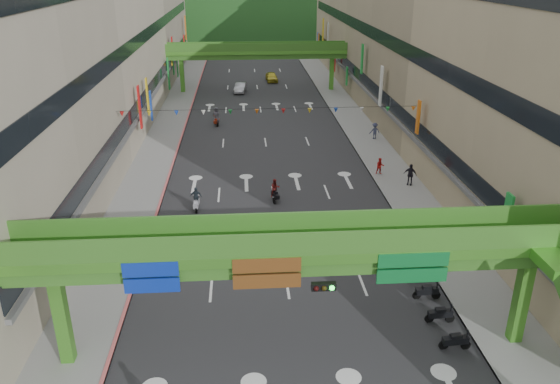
# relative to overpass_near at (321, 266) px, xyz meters

# --- Properties ---
(road_slab) EXTENTS (18.00, 140.00, 0.02)m
(road_slab) POSITION_rel_overpass_near_xyz_m (-0.93, 44.62, -5.20)
(road_slab) COLOR #28282B
(road_slab) RESTS_ON ground
(sidewalk_left) EXTENTS (4.00, 140.00, 0.15)m
(sidewalk_left) POSITION_rel_overpass_near_xyz_m (-11.93, 44.62, -5.13)
(sidewalk_left) COLOR gray
(sidewalk_left) RESTS_ON ground
(sidewalk_right) EXTENTS (4.00, 140.00, 0.15)m
(sidewalk_right) POSITION_rel_overpass_near_xyz_m (10.07, 44.62, -5.13)
(sidewalk_right) COLOR gray
(sidewalk_right) RESTS_ON ground
(curb_left) EXTENTS (0.20, 140.00, 0.18)m
(curb_left) POSITION_rel_overpass_near_xyz_m (-10.03, 44.62, -5.12)
(curb_left) COLOR #CC5959
(curb_left) RESTS_ON ground
(curb_right) EXTENTS (0.20, 140.00, 0.18)m
(curb_right) POSITION_rel_overpass_near_xyz_m (8.17, 44.62, -5.12)
(curb_right) COLOR gray
(curb_right) RESTS_ON ground
(building_row_left) EXTENTS (12.80, 95.00, 19.00)m
(building_row_left) POSITION_rel_overpass_near_xyz_m (-19.86, 44.62, 4.25)
(building_row_left) COLOR #9E937F
(building_row_left) RESTS_ON ground
(building_row_right) EXTENTS (12.80, 95.00, 19.00)m
(building_row_right) POSITION_rel_overpass_near_xyz_m (18.00, 44.62, 4.25)
(building_row_right) COLOR gray
(building_row_right) RESTS_ON ground
(overpass_near) EXTENTS (28.00, 12.27, 7.10)m
(overpass_near) POSITION_rel_overpass_near_xyz_m (0.00, 0.00, 0.00)
(overpass_near) COLOR #4C9E2D
(overpass_near) RESTS_ON ground
(overpass_far) EXTENTS (28.00, 2.20, 7.10)m
(overpass_far) POSITION_rel_overpass_near_xyz_m (-0.93, 59.62, 0.20)
(overpass_far) COLOR #4C9E2D
(overpass_far) RESTS_ON ground
(hill_left) EXTENTS (168.00, 140.00, 112.00)m
(hill_left) POSITION_rel_overpass_near_xyz_m (-15.93, 154.62, -5.21)
(hill_left) COLOR #1C4419
(hill_left) RESTS_ON ground
(hill_right) EXTENTS (208.00, 176.00, 128.00)m
(hill_right) POSITION_rel_overpass_near_xyz_m (24.07, 174.62, -5.21)
(hill_right) COLOR #1C4419
(hill_right) RESTS_ON ground
(bunting_string) EXTENTS (26.00, 0.36, 0.47)m
(bunting_string) POSITION_rel_overpass_near_xyz_m (-0.93, 24.62, 0.75)
(bunting_string) COLOR black
(bunting_string) RESTS_ON ground
(scooter_rider_mid) EXTENTS (0.86, 1.58, 1.89)m
(scooter_rider_mid) POSITION_rel_overpass_near_xyz_m (-0.86, 19.09, -4.25)
(scooter_rider_mid) COLOR black
(scooter_rider_mid) RESTS_ON ground
(scooter_rider_left) EXTENTS (0.94, 1.60, 1.93)m
(scooter_rider_left) POSITION_rel_overpass_near_xyz_m (-7.05, 17.71, -4.25)
(scooter_rider_left) COLOR #95939C
(scooter_rider_left) RESTS_ON ground
(scooter_rider_far) EXTENTS (1.02, 1.57, 2.19)m
(scooter_rider_far) POSITION_rel_overpass_near_xyz_m (-6.36, 41.51, -4.08)
(scooter_rider_far) COLOR maroon
(scooter_rider_far) RESTS_ON ground
(parked_scooter_row) EXTENTS (1.60, 9.35, 1.08)m
(parked_scooter_row) POSITION_rel_overpass_near_xyz_m (6.87, 4.62, -4.68)
(parked_scooter_row) COLOR black
(parked_scooter_row) RESTS_ON ground
(car_silver) EXTENTS (2.06, 4.45, 1.41)m
(car_silver) POSITION_rel_overpass_near_xyz_m (-3.48, 59.08, -4.50)
(car_silver) COLOR #A5A7AD
(car_silver) RESTS_ON ground
(car_yellow) EXTENTS (1.99, 4.38, 1.46)m
(car_yellow) POSITION_rel_overpass_near_xyz_m (1.53, 66.69, -4.48)
(car_yellow) COLOR gold
(car_yellow) RESTS_ON ground
(pedestrian_red) EXTENTS (0.73, 0.57, 1.51)m
(pedestrian_red) POSITION_rel_overpass_near_xyz_m (8.87, 24.07, -4.45)
(pedestrian_red) COLOR red
(pedestrian_red) RESTS_ON ground
(pedestrian_dark) EXTENTS (1.17, 0.91, 1.86)m
(pedestrian_dark) POSITION_rel_overpass_near_xyz_m (10.80, 21.39, -4.28)
(pedestrian_dark) COLOR black
(pedestrian_dark) RESTS_ON ground
(pedestrian_blue) EXTENTS (0.90, 0.66, 1.76)m
(pedestrian_blue) POSITION_rel_overpass_near_xyz_m (10.83, 34.62, -4.33)
(pedestrian_blue) COLOR #333751
(pedestrian_blue) RESTS_ON ground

